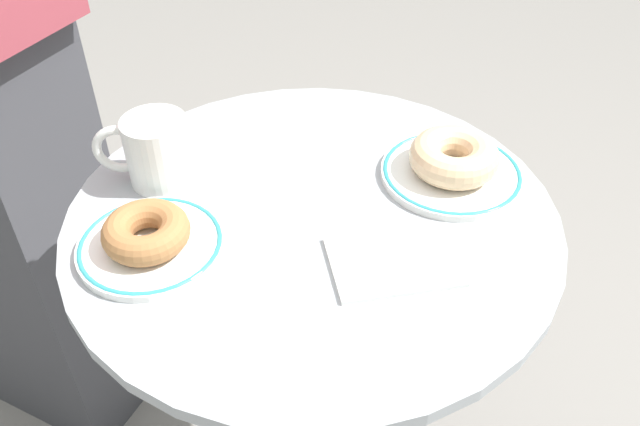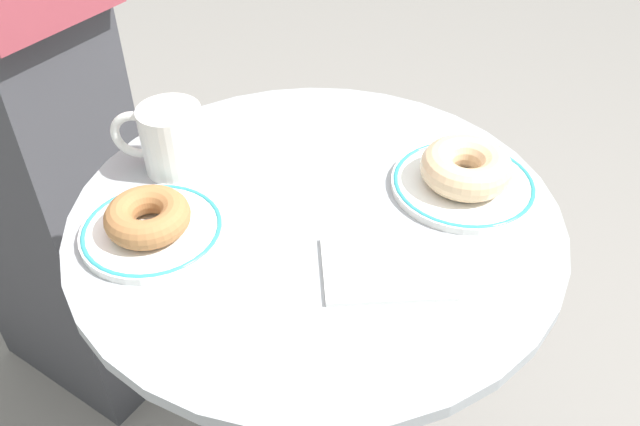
% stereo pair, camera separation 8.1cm
% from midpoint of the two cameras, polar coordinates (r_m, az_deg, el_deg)
% --- Properties ---
extents(cafe_table, '(0.63, 0.63, 0.75)m').
position_cam_midpoint_polar(cafe_table, '(1.01, -2.87, -10.10)').
color(cafe_table, '#999EA3').
rests_on(cafe_table, ground).
extents(plate_left, '(0.18, 0.18, 0.01)m').
position_cam_midpoint_polar(plate_left, '(0.82, -17.09, -2.78)').
color(plate_left, white).
rests_on(plate_left, cafe_table).
extents(plate_right, '(0.19, 0.19, 0.01)m').
position_cam_midpoint_polar(plate_right, '(0.91, 8.76, 3.32)').
color(plate_right, white).
rests_on(plate_right, cafe_table).
extents(donut_cinnamon, '(0.14, 0.14, 0.04)m').
position_cam_midpoint_polar(donut_cinnamon, '(0.81, -17.53, -1.66)').
color(donut_cinnamon, '#A36B3D').
rests_on(donut_cinnamon, plate_left).
extents(donut_glazed, '(0.15, 0.15, 0.04)m').
position_cam_midpoint_polar(donut_glazed, '(0.89, 8.93, 4.71)').
color(donut_glazed, '#E0B789').
rests_on(donut_glazed, plate_right).
extents(paper_napkin, '(0.18, 0.15, 0.01)m').
position_cam_midpoint_polar(paper_napkin, '(0.77, 3.37, -4.31)').
color(paper_napkin, white).
rests_on(paper_napkin, cafe_table).
extents(coffee_mug, '(0.12, 0.09, 0.09)m').
position_cam_midpoint_polar(coffee_mug, '(0.91, -16.51, 5.06)').
color(coffee_mug, white).
rests_on(coffee_mug, cafe_table).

